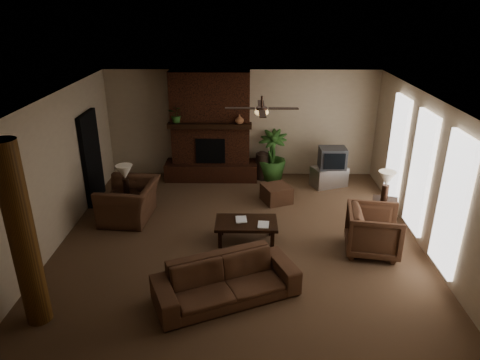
{
  "coord_description": "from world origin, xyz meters",
  "views": [
    {
      "loc": [
        0.12,
        -7.56,
        4.42
      ],
      "look_at": [
        0.0,
        0.4,
        1.1
      ],
      "focal_mm": 32.51,
      "sensor_mm": 36.0,
      "label": 1
    }
  ],
  "objects_px": {
    "side_table_right": "(383,212)",
    "log_column": "(23,237)",
    "lamp_left": "(125,174)",
    "tv_stand": "(329,176)",
    "lamp_right": "(387,181)",
    "coffee_table": "(246,224)",
    "side_table_left": "(128,205)",
    "armchair_left": "(129,195)",
    "armchair_right": "(374,229)",
    "floor_plant": "(272,166)",
    "sofa": "(226,274)",
    "floor_vase": "(262,163)",
    "ottoman": "(276,194)"
  },
  "relations": [
    {
      "from": "side_table_right",
      "to": "log_column",
      "type": "bearing_deg",
      "value": -152.89
    },
    {
      "from": "lamp_left",
      "to": "tv_stand",
      "type": "bearing_deg",
      "value": 20.93
    },
    {
      "from": "lamp_right",
      "to": "coffee_table",
      "type": "bearing_deg",
      "value": -165.47
    },
    {
      "from": "coffee_table",
      "to": "side_table_left",
      "type": "relative_size",
      "value": 2.18
    },
    {
      "from": "armchair_left",
      "to": "tv_stand",
      "type": "height_order",
      "value": "armchair_left"
    },
    {
      "from": "armchair_right",
      "to": "coffee_table",
      "type": "bearing_deg",
      "value": 91.27
    },
    {
      "from": "armchair_right",
      "to": "floor_plant",
      "type": "xyz_separation_m",
      "value": [
        -1.7,
        3.6,
        -0.12
      ]
    },
    {
      "from": "side_table_right",
      "to": "lamp_right",
      "type": "bearing_deg",
      "value": -161.1
    },
    {
      "from": "tv_stand",
      "to": "coffee_table",
      "type": "bearing_deg",
      "value": -147.56
    },
    {
      "from": "lamp_left",
      "to": "side_table_right",
      "type": "xyz_separation_m",
      "value": [
        5.47,
        -0.27,
        -0.73
      ]
    },
    {
      "from": "lamp_left",
      "to": "lamp_right",
      "type": "relative_size",
      "value": 1.0
    },
    {
      "from": "floor_plant",
      "to": "tv_stand",
      "type": "bearing_deg",
      "value": -16.93
    },
    {
      "from": "armchair_left",
      "to": "sofa",
      "type": "bearing_deg",
      "value": 43.67
    },
    {
      "from": "floor_vase",
      "to": "armchair_left",
      "type": "bearing_deg",
      "value": -141.71
    },
    {
      "from": "log_column",
      "to": "ottoman",
      "type": "distance_m",
      "value": 5.74
    },
    {
      "from": "armchair_right",
      "to": "side_table_right",
      "type": "height_order",
      "value": "armchair_right"
    },
    {
      "from": "log_column",
      "to": "floor_vase",
      "type": "xyz_separation_m",
      "value": [
        3.49,
        5.55,
        -0.97
      ]
    },
    {
      "from": "log_column",
      "to": "tv_stand",
      "type": "height_order",
      "value": "log_column"
    },
    {
      "from": "tv_stand",
      "to": "lamp_right",
      "type": "relative_size",
      "value": 1.31
    },
    {
      "from": "armchair_left",
      "to": "ottoman",
      "type": "distance_m",
      "value": 3.36
    },
    {
      "from": "sofa",
      "to": "floor_vase",
      "type": "relative_size",
      "value": 2.93
    },
    {
      "from": "ottoman",
      "to": "floor_vase",
      "type": "distance_m",
      "value": 1.46
    },
    {
      "from": "armchair_right",
      "to": "lamp_right",
      "type": "bearing_deg",
      "value": -14.61
    },
    {
      "from": "sofa",
      "to": "floor_vase",
      "type": "xyz_separation_m",
      "value": [
        0.72,
        5.01,
        -0.01
      ]
    },
    {
      "from": "lamp_left",
      "to": "side_table_right",
      "type": "distance_m",
      "value": 5.52
    },
    {
      "from": "sofa",
      "to": "armchair_right",
      "type": "relative_size",
      "value": 2.32
    },
    {
      "from": "armchair_left",
      "to": "side_table_left",
      "type": "bearing_deg",
      "value": -134.69
    },
    {
      "from": "armchair_left",
      "to": "side_table_right",
      "type": "xyz_separation_m",
      "value": [
        5.4,
        -0.18,
        -0.28
      ]
    },
    {
      "from": "armchair_left",
      "to": "armchair_right",
      "type": "distance_m",
      "value": 5.05
    },
    {
      "from": "log_column",
      "to": "armchair_left",
      "type": "xyz_separation_m",
      "value": [
        0.56,
        3.24,
        -0.85
      ]
    },
    {
      "from": "log_column",
      "to": "armchair_left",
      "type": "relative_size",
      "value": 2.22
    },
    {
      "from": "armchair_right",
      "to": "lamp_right",
      "type": "distance_m",
      "value": 1.3
    },
    {
      "from": "coffee_table",
      "to": "ottoman",
      "type": "bearing_deg",
      "value": 68.87
    },
    {
      "from": "lamp_left",
      "to": "side_table_right",
      "type": "relative_size",
      "value": 1.18
    },
    {
      "from": "log_column",
      "to": "floor_plant",
      "type": "distance_m",
      "value": 6.78
    },
    {
      "from": "log_column",
      "to": "side_table_left",
      "type": "xyz_separation_m",
      "value": [
        0.49,
        3.33,
        -1.12
      ]
    },
    {
      "from": "log_column",
      "to": "floor_vase",
      "type": "height_order",
      "value": "log_column"
    },
    {
      "from": "sofa",
      "to": "coffee_table",
      "type": "xyz_separation_m",
      "value": [
        0.31,
        1.77,
        -0.07
      ]
    },
    {
      "from": "log_column",
      "to": "lamp_right",
      "type": "relative_size",
      "value": 4.31
    },
    {
      "from": "sofa",
      "to": "floor_plant",
      "type": "distance_m",
      "value": 5.11
    },
    {
      "from": "ottoman",
      "to": "sofa",
      "type": "bearing_deg",
      "value": -105.85
    },
    {
      "from": "side_table_left",
      "to": "side_table_right",
      "type": "distance_m",
      "value": 5.49
    },
    {
      "from": "armchair_left",
      "to": "floor_vase",
      "type": "height_order",
      "value": "armchair_left"
    },
    {
      "from": "lamp_left",
      "to": "side_table_right",
      "type": "bearing_deg",
      "value": -2.8
    },
    {
      "from": "ottoman",
      "to": "lamp_left",
      "type": "bearing_deg",
      "value": -166.08
    },
    {
      "from": "armchair_right",
      "to": "tv_stand",
      "type": "relative_size",
      "value": 1.14
    },
    {
      "from": "log_column",
      "to": "side_table_left",
      "type": "distance_m",
      "value": 3.55
    },
    {
      "from": "ottoman",
      "to": "floor_plant",
      "type": "bearing_deg",
      "value": 91.64
    },
    {
      "from": "tv_stand",
      "to": "lamp_right",
      "type": "bearing_deg",
      "value": -90.68
    },
    {
      "from": "floor_plant",
      "to": "side_table_left",
      "type": "bearing_deg",
      "value": -145.68
    }
  ]
}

